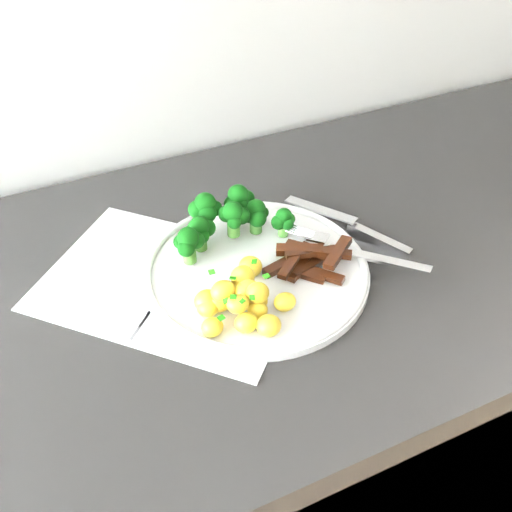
{
  "coord_description": "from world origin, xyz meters",
  "views": [
    {
      "loc": [
        -0.3,
        1.19,
        1.36
      ],
      "look_at": [
        -0.08,
        1.67,
        0.89
      ],
      "focal_mm": 41.43,
      "sensor_mm": 36.0,
      "label": 1
    }
  ],
  "objects_px": {
    "beef_strips": "(310,259)",
    "recipe_paper": "(171,282)",
    "counter": "(269,449)",
    "knife": "(362,231)",
    "fork": "(357,251)",
    "broccoli": "(226,217)",
    "potatoes": "(239,299)",
    "plate": "(256,270)"
  },
  "relations": [
    {
      "from": "broccoli",
      "to": "beef_strips",
      "type": "xyz_separation_m",
      "value": [
        0.07,
        -0.09,
        -0.02
      ]
    },
    {
      "from": "broccoli",
      "to": "potatoes",
      "type": "relative_size",
      "value": 1.31
    },
    {
      "from": "broccoli",
      "to": "knife",
      "type": "distance_m",
      "value": 0.18
    },
    {
      "from": "potatoes",
      "to": "fork",
      "type": "distance_m",
      "value": 0.17
    },
    {
      "from": "broccoli",
      "to": "recipe_paper",
      "type": "bearing_deg",
      "value": -156.94
    },
    {
      "from": "beef_strips",
      "to": "fork",
      "type": "relative_size",
      "value": 0.73
    },
    {
      "from": "fork",
      "to": "recipe_paper",
      "type": "bearing_deg",
      "value": 164.51
    },
    {
      "from": "recipe_paper",
      "to": "broccoli",
      "type": "xyz_separation_m",
      "value": [
        0.09,
        0.04,
        0.04
      ]
    },
    {
      "from": "plate",
      "to": "potatoes",
      "type": "relative_size",
      "value": 2.27
    },
    {
      "from": "broccoli",
      "to": "plate",
      "type": "bearing_deg",
      "value": -81.58
    },
    {
      "from": "recipe_paper",
      "to": "fork",
      "type": "relative_size",
      "value": 2.24
    },
    {
      "from": "beef_strips",
      "to": "knife",
      "type": "xyz_separation_m",
      "value": [
        0.1,
        0.03,
        -0.01
      ]
    },
    {
      "from": "plate",
      "to": "potatoes",
      "type": "distance_m",
      "value": 0.07
    },
    {
      "from": "recipe_paper",
      "to": "knife",
      "type": "height_order",
      "value": "knife"
    },
    {
      "from": "beef_strips",
      "to": "recipe_paper",
      "type": "bearing_deg",
      "value": 161.7
    },
    {
      "from": "recipe_paper",
      "to": "fork",
      "type": "distance_m",
      "value": 0.23
    },
    {
      "from": "potatoes",
      "to": "knife",
      "type": "relative_size",
      "value": 0.71
    },
    {
      "from": "plate",
      "to": "potatoes",
      "type": "height_order",
      "value": "potatoes"
    },
    {
      "from": "counter",
      "to": "plate",
      "type": "xyz_separation_m",
      "value": [
        -0.03,
        -0.01,
        0.44
      ]
    },
    {
      "from": "counter",
      "to": "fork",
      "type": "bearing_deg",
      "value": -24.39
    },
    {
      "from": "counter",
      "to": "knife",
      "type": "bearing_deg",
      "value": -0.04
    },
    {
      "from": "potatoes",
      "to": "recipe_paper",
      "type": "bearing_deg",
      "value": 122.73
    },
    {
      "from": "recipe_paper",
      "to": "broccoli",
      "type": "bearing_deg",
      "value": 23.06
    },
    {
      "from": "plate",
      "to": "fork",
      "type": "distance_m",
      "value": 0.13
    },
    {
      "from": "counter",
      "to": "plate",
      "type": "bearing_deg",
      "value": -161.3
    },
    {
      "from": "recipe_paper",
      "to": "fork",
      "type": "height_order",
      "value": "fork"
    },
    {
      "from": "knife",
      "to": "counter",
      "type": "bearing_deg",
      "value": 179.96
    },
    {
      "from": "recipe_paper",
      "to": "beef_strips",
      "type": "distance_m",
      "value": 0.17
    },
    {
      "from": "knife",
      "to": "fork",
      "type": "bearing_deg",
      "value": -130.66
    },
    {
      "from": "broccoli",
      "to": "fork",
      "type": "height_order",
      "value": "broccoli"
    },
    {
      "from": "recipe_paper",
      "to": "broccoli",
      "type": "relative_size",
      "value": 2.28
    },
    {
      "from": "fork",
      "to": "knife",
      "type": "relative_size",
      "value": 0.95
    },
    {
      "from": "plate",
      "to": "broccoli",
      "type": "relative_size",
      "value": 1.73
    },
    {
      "from": "plate",
      "to": "counter",
      "type": "bearing_deg",
      "value": 18.7
    },
    {
      "from": "potatoes",
      "to": "knife",
      "type": "bearing_deg",
      "value": 17.4
    },
    {
      "from": "beef_strips",
      "to": "knife",
      "type": "relative_size",
      "value": 0.69
    },
    {
      "from": "recipe_paper",
      "to": "knife",
      "type": "distance_m",
      "value": 0.26
    },
    {
      "from": "recipe_paper",
      "to": "potatoes",
      "type": "relative_size",
      "value": 2.99
    },
    {
      "from": "recipe_paper",
      "to": "plate",
      "type": "distance_m",
      "value": 0.1
    },
    {
      "from": "fork",
      "to": "knife",
      "type": "bearing_deg",
      "value": 49.34
    },
    {
      "from": "counter",
      "to": "beef_strips",
      "type": "relative_size",
      "value": 19.24
    },
    {
      "from": "counter",
      "to": "fork",
      "type": "height_order",
      "value": "fork"
    }
  ]
}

